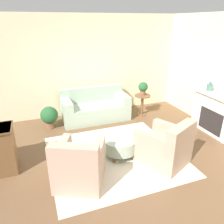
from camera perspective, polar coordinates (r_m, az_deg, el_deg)
name	(u,v)px	position (r m, az deg, el deg)	size (l,w,h in m)	color
ground_plane	(114,156)	(4.65, 0.62, -11.30)	(16.00, 16.00, 0.00)	brown
wall_back	(83,66)	(6.42, -7.63, 11.73)	(8.99, 0.12, 2.80)	beige
rug	(114,155)	(4.65, 0.62, -11.25)	(2.62, 2.46, 0.01)	beige
couch	(95,108)	(6.20, -4.52, 1.09)	(1.83, 0.87, 0.87)	#9EB29E
armchair_left	(79,166)	(3.82, -8.52, -13.71)	(1.07, 1.12, 0.90)	tan
armchair_right	(166,147)	(4.39, 13.82, -8.91)	(1.07, 1.12, 0.90)	tan
ottoman_table	(120,144)	(4.55, 2.11, -8.29)	(0.73, 0.73, 0.39)	#9EB29E
side_table	(142,102)	(6.43, 7.91, 2.62)	(0.45, 0.45, 0.62)	brown
fireplace	(217,114)	(5.86, 25.79, -0.37)	(0.44, 1.40, 1.01)	silver
vase_mantel_near	(210,87)	(5.91, 24.20, 5.92)	(0.16, 0.16, 0.22)	#477066
potted_plant_on_side_table	(143,88)	(6.30, 8.12, 6.31)	(0.27, 0.27, 0.38)	brown
potted_plant_floor	(49,116)	(5.85, -16.05, -1.04)	(0.45, 0.45, 0.58)	brown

